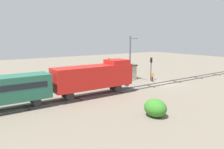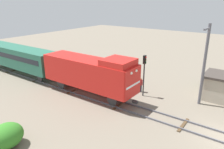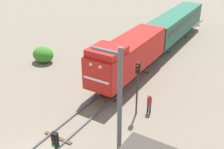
{
  "view_description": "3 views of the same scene",
  "coord_description": "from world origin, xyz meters",
  "px_view_note": "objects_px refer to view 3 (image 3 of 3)",
  "views": [
    {
      "loc": [
        -24.94,
        28.14,
        7.96
      ],
      "look_at": [
        -0.31,
        10.91,
        2.74
      ],
      "focal_mm": 35.0,
      "sensor_mm": 36.0,
      "label": 1
    },
    {
      "loc": [
        -16.52,
        -1.31,
        10.04
      ],
      "look_at": [
        0.64,
        11.09,
        2.8
      ],
      "focal_mm": 35.0,
      "sensor_mm": 36.0,
      "label": 2
    },
    {
      "loc": [
        11.55,
        -8.33,
        13.34
      ],
      "look_at": [
        0.35,
        10.11,
        2.25
      ],
      "focal_mm": 45.0,
      "sensor_mm": 36.0,
      "label": 3
    }
  ],
  "objects_px": {
    "passenger_car_leading": "(176,23)",
    "worker_by_signal": "(149,102)",
    "locomotive": "(128,55)",
    "traffic_signal_mid": "(138,80)",
    "catenary_mast": "(119,109)"
  },
  "relations": [
    {
      "from": "locomotive",
      "to": "catenary_mast",
      "type": "relative_size",
      "value": 1.44
    },
    {
      "from": "traffic_signal_mid",
      "to": "catenary_mast",
      "type": "height_order",
      "value": "catenary_mast"
    },
    {
      "from": "passenger_car_leading",
      "to": "worker_by_signal",
      "type": "distance_m",
      "value": 17.85
    },
    {
      "from": "locomotive",
      "to": "worker_by_signal",
      "type": "distance_m",
      "value": 6.03
    },
    {
      "from": "traffic_signal_mid",
      "to": "worker_by_signal",
      "type": "xyz_separation_m",
      "value": [
        0.8,
        0.74,
        -2.17
      ]
    },
    {
      "from": "worker_by_signal",
      "to": "passenger_car_leading",
      "type": "bearing_deg",
      "value": -132.99
    },
    {
      "from": "passenger_car_leading",
      "to": "worker_by_signal",
      "type": "height_order",
      "value": "passenger_car_leading"
    },
    {
      "from": "worker_by_signal",
      "to": "catenary_mast",
      "type": "height_order",
      "value": "catenary_mast"
    },
    {
      "from": "passenger_car_leading",
      "to": "locomotive",
      "type": "bearing_deg",
      "value": -90.0
    },
    {
      "from": "worker_by_signal",
      "to": "catenary_mast",
      "type": "relative_size",
      "value": 0.21
    },
    {
      "from": "passenger_car_leading",
      "to": "worker_by_signal",
      "type": "relative_size",
      "value": 8.24
    },
    {
      "from": "locomotive",
      "to": "worker_by_signal",
      "type": "height_order",
      "value": "locomotive"
    },
    {
      "from": "locomotive",
      "to": "traffic_signal_mid",
      "type": "bearing_deg",
      "value": -54.02
    },
    {
      "from": "traffic_signal_mid",
      "to": "worker_by_signal",
      "type": "bearing_deg",
      "value": 42.66
    },
    {
      "from": "locomotive",
      "to": "worker_by_signal",
      "type": "relative_size",
      "value": 6.82
    }
  ]
}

